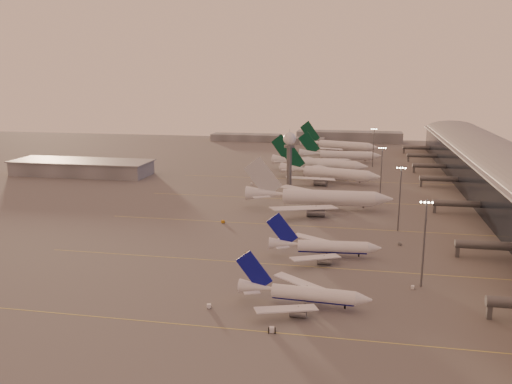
# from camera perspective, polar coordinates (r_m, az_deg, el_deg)

# --- Properties ---
(ground) EXTENTS (700.00, 700.00, 0.00)m
(ground) POSITION_cam_1_polar(r_m,az_deg,el_deg) (163.66, -3.88, -8.43)
(ground) COLOR #5E5C5C
(ground) RESTS_ON ground
(taxiway_markings) EXTENTS (180.00, 185.25, 0.02)m
(taxiway_markings) POSITION_cam_1_polar(r_m,az_deg,el_deg) (212.11, 7.91, -3.64)
(taxiway_markings) COLOR #DDCE4E
(taxiway_markings) RESTS_ON ground
(terminal) EXTENTS (57.00, 362.00, 23.04)m
(terminal) POSITION_cam_1_polar(r_m,az_deg,el_deg) (270.94, 25.33, 1.05)
(terminal) COLOR black
(terminal) RESTS_ON ground
(hangar) EXTENTS (82.00, 27.00, 8.50)m
(hangar) POSITION_cam_1_polar(r_m,az_deg,el_deg) (333.52, -17.86, 2.48)
(hangar) COLOR slate
(hangar) RESTS_ON ground
(radar_tower) EXTENTS (6.40, 6.40, 31.10)m
(radar_tower) POSITION_cam_1_polar(r_m,az_deg,el_deg) (272.59, 3.54, 4.51)
(radar_tower) COLOR #53565B
(radar_tower) RESTS_ON ground
(mast_a) EXTENTS (3.60, 0.56, 25.00)m
(mast_a) POSITION_cam_1_polar(r_m,az_deg,el_deg) (155.36, 17.28, -4.77)
(mast_a) COLOR #53565B
(mast_a) RESTS_ON ground
(mast_b) EXTENTS (3.60, 0.56, 25.00)m
(mast_b) POSITION_cam_1_polar(r_m,az_deg,el_deg) (208.14, 14.90, -0.35)
(mast_b) COLOR #53565B
(mast_b) RESTS_ON ground
(mast_c) EXTENTS (3.60, 0.56, 25.00)m
(mast_c) POSITION_cam_1_polar(r_m,az_deg,el_deg) (261.78, 13.04, 2.29)
(mast_c) COLOR #53565B
(mast_c) RESTS_ON ground
(mast_d) EXTENTS (3.60, 0.56, 25.00)m
(mast_d) POSITION_cam_1_polar(r_m,az_deg,el_deg) (350.71, 12.25, 4.81)
(mast_d) COLOR #53565B
(mast_d) RESTS_ON ground
(distant_horizon) EXTENTS (165.00, 37.50, 9.00)m
(distant_horizon) POSITION_cam_1_polar(r_m,az_deg,el_deg) (477.49, 6.45, 5.75)
(distant_horizon) COLOR slate
(distant_horizon) RESTS_ON ground
(narrowbody_near) EXTENTS (35.05, 27.93, 13.69)m
(narrowbody_near) POSITION_cam_1_polar(r_m,az_deg,el_deg) (140.49, 5.04, -10.83)
(narrowbody_near) COLOR silver
(narrowbody_near) RESTS_ON ground
(narrowbody_mid) EXTENTS (36.94, 29.40, 14.43)m
(narrowbody_mid) POSITION_cam_1_polar(r_m,az_deg,el_deg) (176.71, 7.22, -5.91)
(narrowbody_mid) COLOR silver
(narrowbody_mid) RESTS_ON ground
(widebody_white) EXTENTS (64.78, 51.81, 22.77)m
(widebody_white) POSITION_cam_1_polar(r_m,az_deg,el_deg) (237.37, 6.62, -0.90)
(widebody_white) COLOR silver
(widebody_white) RESTS_ON ground
(greentail_a) EXTENTS (56.76, 45.19, 21.20)m
(greentail_a) POSITION_cam_1_polar(r_m,az_deg,el_deg) (298.35, 7.71, 1.75)
(greentail_a) COLOR silver
(greentail_a) RESTS_ON ground
(greentail_b) EXTENTS (59.68, 47.66, 22.03)m
(greentail_b) POSITION_cam_1_polar(r_m,az_deg,el_deg) (327.04, 6.66, 2.73)
(greentail_b) COLOR silver
(greentail_b) RESTS_ON ground
(greentail_c) EXTENTS (55.69, 45.00, 20.24)m
(greentail_c) POSITION_cam_1_polar(r_m,az_deg,el_deg) (367.45, 8.85, 3.67)
(greentail_c) COLOR silver
(greentail_c) RESTS_ON ground
(greentail_d) EXTENTS (60.18, 47.78, 22.75)m
(greentail_d) POSITION_cam_1_polar(r_m,az_deg,el_deg) (414.11, 8.68, 4.70)
(greentail_d) COLOR silver
(greentail_d) RESTS_ON ground
(gsv_truck_a) EXTENTS (5.91, 3.43, 2.25)m
(gsv_truck_a) POSITION_cam_1_polar(r_m,az_deg,el_deg) (139.85, -4.79, -11.67)
(gsv_truck_a) COLOR silver
(gsv_truck_a) RESTS_ON ground
(gsv_tug_near) EXTENTS (3.04, 4.35, 1.15)m
(gsv_tug_near) POSITION_cam_1_polar(r_m,az_deg,el_deg) (127.90, 1.68, -14.31)
(gsv_tug_near) COLOR silver
(gsv_tug_near) RESTS_ON ground
(gsv_catering_a) EXTENTS (4.59, 2.52, 3.59)m
(gsv_catering_a) POSITION_cam_1_polar(r_m,az_deg,el_deg) (156.71, 16.25, -9.18)
(gsv_catering_a) COLOR silver
(gsv_catering_a) RESTS_ON ground
(gsv_tug_mid) EXTENTS (4.14, 4.67, 1.14)m
(gsv_tug_mid) POSITION_cam_1_polar(r_m,az_deg,el_deg) (177.11, -0.85, -6.56)
(gsv_tug_mid) COLOR #BF8016
(gsv_tug_mid) RESTS_ON ground
(gsv_truck_b) EXTENTS (5.77, 2.68, 2.24)m
(gsv_truck_b) POSITION_cam_1_polar(r_m,az_deg,el_deg) (194.09, 15.04, -5.12)
(gsv_truck_b) COLOR slate
(gsv_truck_b) RESTS_ON ground
(gsv_truck_c) EXTENTS (5.85, 5.55, 2.40)m
(gsv_truck_c) POSITION_cam_1_polar(r_m,az_deg,el_deg) (215.35, -3.39, -2.96)
(gsv_truck_c) COLOR #BF8016
(gsv_truck_c) RESTS_ON ground
(gsv_catering_b) EXTENTS (4.85, 2.57, 3.85)m
(gsv_catering_b) POSITION_cam_1_polar(r_m,az_deg,el_deg) (230.05, 17.48, -2.34)
(gsv_catering_b) COLOR slate
(gsv_catering_b) RESTS_ON ground
(gsv_tug_far) EXTENTS (2.76, 3.88, 1.01)m
(gsv_tug_far) POSITION_cam_1_polar(r_m,az_deg,el_deg) (260.82, 7.24, -0.49)
(gsv_tug_far) COLOR silver
(gsv_tug_far) RESTS_ON ground
(gsv_truck_d) EXTENTS (2.38, 5.38, 2.11)m
(gsv_truck_d) POSITION_cam_1_polar(r_m,az_deg,el_deg) (289.51, -0.48, 1.00)
(gsv_truck_d) COLOR silver
(gsv_truck_d) RESTS_ON ground
(gsv_tug_hangar) EXTENTS (4.14, 3.10, 1.06)m
(gsv_tug_hangar) POSITION_cam_1_polar(r_m,az_deg,el_deg) (306.60, 10.43, 1.33)
(gsv_tug_hangar) COLOR #BF8016
(gsv_tug_hangar) RESTS_ON ground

